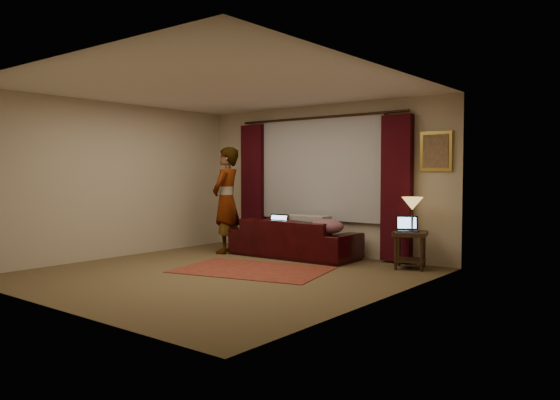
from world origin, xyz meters
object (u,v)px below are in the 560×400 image
object	(u,v)px
laptop_sofa	(274,223)
end_table	(410,250)
person	(226,200)
sofa	(294,231)
tiffany_lamp	(412,214)
laptop_table	(408,224)

from	to	relation	value
laptop_sofa	end_table	bearing A→B (deg)	5.02
laptop_sofa	person	xyz separation A→B (m)	(-0.95, -0.18, 0.36)
sofa	tiffany_lamp	size ratio (longest dim) A/B	4.38
end_table	laptop_table	world-z (taller)	laptop_table
sofa	end_table	distance (m)	2.04
end_table	tiffany_lamp	world-z (taller)	tiffany_lamp
laptop_sofa	end_table	size ratio (longest dim) A/B	0.71
laptop_sofa	tiffany_lamp	xyz separation A→B (m)	(2.30, 0.43, 0.23)
laptop_table	sofa	bearing A→B (deg)	152.65
sofa	person	size ratio (longest dim) A/B	1.18
tiffany_lamp	laptop_table	size ratio (longest dim) A/B	1.49
sofa	end_table	size ratio (longest dim) A/B	4.00
tiffany_lamp	person	xyz separation A→B (m)	(-3.25, -0.60, 0.13)
end_table	laptop_table	distance (m)	0.39
tiffany_lamp	end_table	bearing A→B (deg)	-85.01
laptop_sofa	person	bearing A→B (deg)	-173.17
end_table	person	bearing A→B (deg)	-170.76
end_table	laptop_table	size ratio (longest dim) A/B	1.63
sofa	end_table	bearing A→B (deg)	-177.43
sofa	tiffany_lamp	distance (m)	2.07
laptop_sofa	tiffany_lamp	world-z (taller)	tiffany_lamp
tiffany_lamp	laptop_table	bearing A→B (deg)	-95.90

